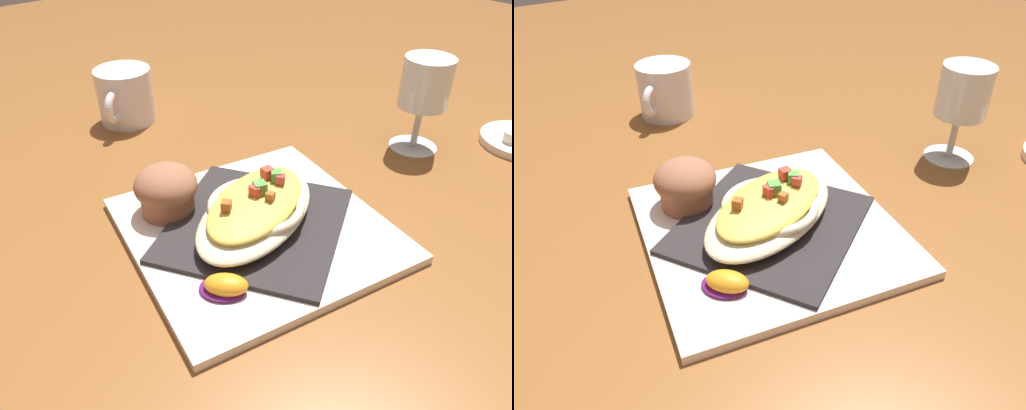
{
  "view_description": "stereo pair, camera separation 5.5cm",
  "coord_description": "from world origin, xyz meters",
  "views": [
    {
      "loc": [
        -0.29,
        -0.34,
        0.36
      ],
      "look_at": [
        0.0,
        0.0,
        0.04
      ],
      "focal_mm": 34.07,
      "sensor_mm": 36.0,
      "label": 1
    },
    {
      "loc": [
        -0.25,
        -0.37,
        0.36
      ],
      "look_at": [
        0.0,
        0.0,
        0.04
      ],
      "focal_mm": 34.07,
      "sensor_mm": 36.0,
      "label": 2
    }
  ],
  "objects": [
    {
      "name": "gratin_dish",
      "position": [
        0.0,
        0.0,
        0.04
      ],
      "size": [
        0.22,
        0.17,
        0.05
      ],
      "color": "beige",
      "rests_on": "folded_napkin"
    },
    {
      "name": "coffee_mug",
      "position": [
        0.04,
        0.37,
        0.04
      ],
      "size": [
        0.11,
        0.1,
        0.09
      ],
      "color": "white",
      "rests_on": "ground_plane"
    },
    {
      "name": "stemmed_glass",
      "position": [
        0.32,
        -0.0,
        0.09
      ],
      "size": [
        0.07,
        0.07,
        0.14
      ],
      "color": "white",
      "rests_on": "ground_plane"
    },
    {
      "name": "square_plate",
      "position": [
        0.0,
        0.0,
        0.01
      ],
      "size": [
        0.33,
        0.33,
        0.01
      ],
      "primitive_type": "cube",
      "rotation": [
        0.0,
        0.0,
        -0.2
      ],
      "color": "white",
      "rests_on": "ground_plane"
    },
    {
      "name": "folded_napkin",
      "position": [
        0.0,
        0.0,
        0.01
      ],
      "size": [
        0.27,
        0.27,
        0.01
      ],
      "primitive_type": "cube",
      "rotation": [
        0.0,
        0.0,
        0.54
      ],
      "color": "#2D292A",
      "rests_on": "square_plate"
    },
    {
      "name": "orange_garnish",
      "position": [
        -0.09,
        -0.06,
        0.02
      ],
      "size": [
        0.06,
        0.06,
        0.02
      ],
      "color": "#5D1866",
      "rests_on": "square_plate"
    },
    {
      "name": "muffin",
      "position": [
        -0.06,
        0.09,
        0.04
      ],
      "size": [
        0.08,
        0.08,
        0.06
      ],
      "color": "#A26044",
      "rests_on": "square_plate"
    },
    {
      "name": "ground_plane",
      "position": [
        0.0,
        0.0,
        0.0
      ],
      "size": [
        2.6,
        2.6,
        0.0
      ],
      "primitive_type": "plane",
      "color": "brown"
    }
  ]
}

